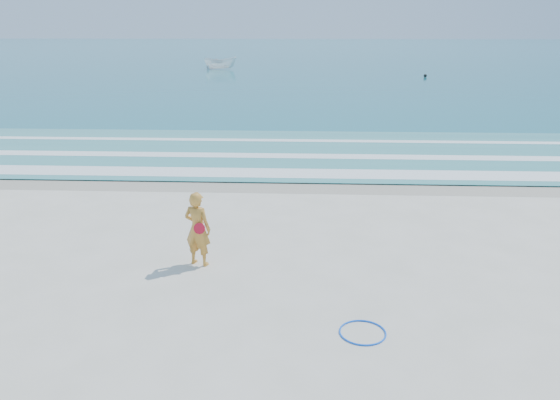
{
  "coord_description": "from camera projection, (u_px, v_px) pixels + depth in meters",
  "views": [
    {
      "loc": [
        0.52,
        -10.11,
        5.59
      ],
      "look_at": [
        -0.15,
        4.0,
        1.0
      ],
      "focal_mm": 35.0,
      "sensor_mm": 36.0,
      "label": 1
    }
  ],
  "objects": [
    {
      "name": "buoy",
      "position": [
        425.0,
        76.0,
        58.47
      ],
      "size": [
        0.36,
        0.36,
        0.36
      ],
      "primitive_type": "sphere",
      "color": "black",
      "rests_on": "ocean"
    },
    {
      "name": "foam_mid",
      "position": [
        293.0,
        156.0,
        23.88
      ],
      "size": [
        400.0,
        0.9,
        0.01
      ],
      "primitive_type": "cube",
      "color": "white",
      "rests_on": "shallow"
    },
    {
      "name": "woman",
      "position": [
        198.0,
        229.0,
        13.0
      ],
      "size": [
        0.78,
        0.63,
        1.84
      ],
      "color": "#C8842F",
      "rests_on": "ground"
    },
    {
      "name": "shallow",
      "position": [
        294.0,
        152.0,
        24.64
      ],
      "size": [
        400.0,
        10.0,
        0.01
      ],
      "primitive_type": "cube",
      "color": "#59B7AD",
      "rests_on": "ocean"
    },
    {
      "name": "ocean",
      "position": [
        304.0,
        52.0,
        111.1
      ],
      "size": [
        400.0,
        190.0,
        0.04
      ],
      "primitive_type": "cube",
      "color": "#19727F",
      "rests_on": "ground"
    },
    {
      "name": "foam_far",
      "position": [
        295.0,
        140.0,
        27.01
      ],
      "size": [
        400.0,
        0.6,
        0.01
      ],
      "primitive_type": "cube",
      "color": "white",
      "rests_on": "shallow"
    },
    {
      "name": "foam_near",
      "position": [
        292.0,
        173.0,
        21.12
      ],
      "size": [
        400.0,
        1.4,
        0.01
      ],
      "primitive_type": "cube",
      "color": "white",
      "rests_on": "shallow"
    },
    {
      "name": "hoop",
      "position": [
        363.0,
        332.0,
        10.31
      ],
      "size": [
        1.17,
        1.17,
        0.03
      ],
      "primitive_type": "torus",
      "rotation": [
        0.0,
        0.0,
        -0.4
      ],
      "color": "blue",
      "rests_on": "ground"
    },
    {
      "name": "ground",
      "position": [
        278.0,
        305.0,
        11.35
      ],
      "size": [
        400.0,
        400.0,
        0.0
      ],
      "primitive_type": "plane",
      "color": "silver",
      "rests_on": "ground"
    },
    {
      "name": "wet_sand",
      "position": [
        291.0,
        184.0,
        19.9
      ],
      "size": [
        400.0,
        2.4,
        0.0
      ],
      "primitive_type": "cube",
      "color": "#B2A893",
      "rests_on": "ground"
    },
    {
      "name": "boat",
      "position": [
        220.0,
        63.0,
        68.41
      ],
      "size": [
        4.05,
        1.62,
        1.55
      ],
      "primitive_type": "imported",
      "rotation": [
        0.0,
        0.0,
        1.6
      ],
      "color": "white",
      "rests_on": "ocean"
    }
  ]
}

